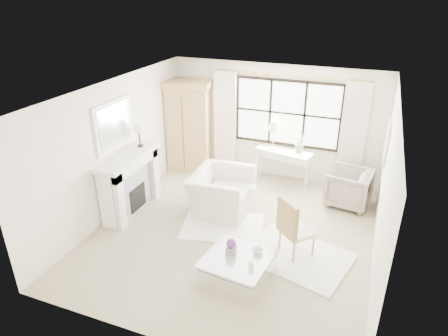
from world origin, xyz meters
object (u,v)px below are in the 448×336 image
Objects in this scene: club_armchair at (221,192)px; coffee_table at (237,268)px; armoire at (188,126)px; console_table at (283,166)px.

coffee_table is (1.02, -1.87, -0.24)m from club_armchair.
armoire is at bearing 132.00° from coffee_table.
console_table is (2.39, 0.09, -0.74)m from armoire.
armoire is 2.03× the size of coffee_table.
armoire is 1.73× the size of club_armchair.
armoire reaches higher than coffee_table.
club_armchair is at bearing 124.73° from coffee_table.
club_armchair is at bearing -104.03° from console_table.
console_table is at bearing -29.04° from club_armchair.
coffee_table is at bearing -74.96° from console_table.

